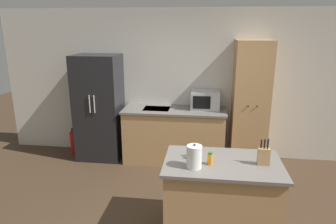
% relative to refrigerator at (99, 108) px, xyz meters
% --- Properties ---
extents(wall_back, '(7.20, 0.06, 2.60)m').
position_rel_refrigerator_xyz_m(wall_back, '(1.75, 0.34, 0.38)').
color(wall_back, beige).
rests_on(wall_back, ground_plane).
extents(refrigerator, '(0.76, 0.65, 1.84)m').
position_rel_refrigerator_xyz_m(refrigerator, '(0.00, 0.00, 0.00)').
color(refrigerator, black).
rests_on(refrigerator, ground_plane).
extents(back_counter, '(1.75, 0.68, 0.94)m').
position_rel_refrigerator_xyz_m(back_counter, '(1.33, -0.01, -0.45)').
color(back_counter, tan).
rests_on(back_counter, ground_plane).
extents(pantry_cabinet, '(0.58, 0.54, 2.09)m').
position_rel_refrigerator_xyz_m(pantry_cabinet, '(2.59, 0.05, 0.13)').
color(pantry_cabinet, tan).
rests_on(pantry_cabinet, ground_plane).
extents(kitchen_island, '(1.26, 0.79, 0.89)m').
position_rel_refrigerator_xyz_m(kitchen_island, '(2.05, -1.90, -0.47)').
color(kitchen_island, tan).
rests_on(kitchen_island, ground_plane).
extents(microwave, '(0.48, 0.40, 0.30)m').
position_rel_refrigerator_xyz_m(microwave, '(1.84, 0.10, 0.17)').
color(microwave, '#B2B5B7').
rests_on(microwave, back_counter).
extents(knife_block, '(0.12, 0.06, 0.29)m').
position_rel_refrigerator_xyz_m(knife_block, '(2.47, -1.92, 0.07)').
color(knife_block, tan).
rests_on(knife_block, kitchen_island).
extents(spice_bottle_tall_dark, '(0.05, 0.05, 0.10)m').
position_rel_refrigerator_xyz_m(spice_bottle_tall_dark, '(1.72, -1.87, 0.02)').
color(spice_bottle_tall_dark, gold).
rests_on(spice_bottle_tall_dark, kitchen_island).
extents(spice_bottle_short_red, '(0.06, 0.06, 0.14)m').
position_rel_refrigerator_xyz_m(spice_bottle_short_red, '(1.91, -1.98, 0.04)').
color(spice_bottle_short_red, orange).
rests_on(spice_bottle_short_red, kitchen_island).
extents(spice_bottle_amber_oil, '(0.04, 0.04, 0.13)m').
position_rel_refrigerator_xyz_m(spice_bottle_amber_oil, '(1.74, -1.81, 0.03)').
color(spice_bottle_amber_oil, gold).
rests_on(spice_bottle_amber_oil, kitchen_island).
extents(spice_bottle_green_herb, '(0.04, 0.04, 0.09)m').
position_rel_refrigerator_xyz_m(spice_bottle_green_herb, '(1.69, -1.81, 0.02)').
color(spice_bottle_green_herb, '#337033').
rests_on(spice_bottle_green_herb, kitchen_island).
extents(kettle, '(0.16, 0.16, 0.26)m').
position_rel_refrigerator_xyz_m(kettle, '(1.75, -2.07, 0.09)').
color(kettle, white).
rests_on(kettle, kitchen_island).
extents(fire_extinguisher, '(0.12, 0.12, 0.49)m').
position_rel_refrigerator_xyz_m(fire_extinguisher, '(-0.56, 0.05, -0.70)').
color(fire_extinguisher, red).
rests_on(fire_extinguisher, ground_plane).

